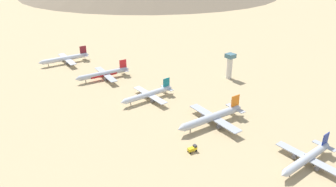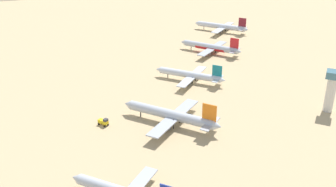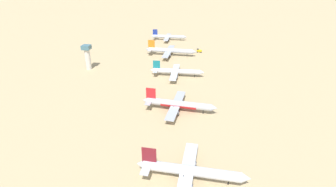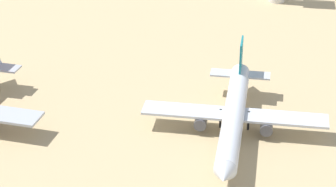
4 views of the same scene
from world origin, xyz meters
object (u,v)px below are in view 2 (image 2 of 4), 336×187
Objects in this scene: parked_jet_3 at (172,115)px; control_tower at (331,89)px; parked_jet_0 at (222,27)px; parked_jet_1 at (211,47)px; parked_jet_2 at (191,75)px; service_truck at (104,122)px.

parked_jet_3 is 83.84m from control_tower.
parked_jet_0 is 0.95× the size of parked_jet_3.
parked_jet_1 is 109.13m from control_tower.
parked_jet_0 is at bearing -80.27° from parked_jet_3.
parked_jet_2 is 0.86× the size of parked_jet_3.
parked_jet_3 is 2.40× the size of control_tower.
parked_jet_3 is (-29.81, 173.83, 0.26)m from parked_jet_0.
parked_jet_2 is at bearing 98.51° from parked_jet_0.
parked_jet_3 reaches higher than parked_jet_1.
parked_jet_2 is at bearing -77.65° from parked_jet_3.
control_tower reaches higher than parked_jet_0.
parked_jet_3 is at bearing -153.92° from service_truck.
control_tower reaches higher than parked_jet_1.
service_truck is at bearing 75.56° from parked_jet_2.
parked_jet_2 reaches higher than service_truck.
parked_jet_3 reaches higher than parked_jet_2.
parked_jet_0 reaches higher than parked_jet_2.
service_truck is at bearing 89.95° from parked_jet_0.
parked_jet_0 is 1.10× the size of parked_jet_2.
parked_jet_1 is 58.48m from parked_jet_2.
parked_jet_1 reaches higher than service_truck.
parked_jet_1 is 114.66m from parked_jet_3.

